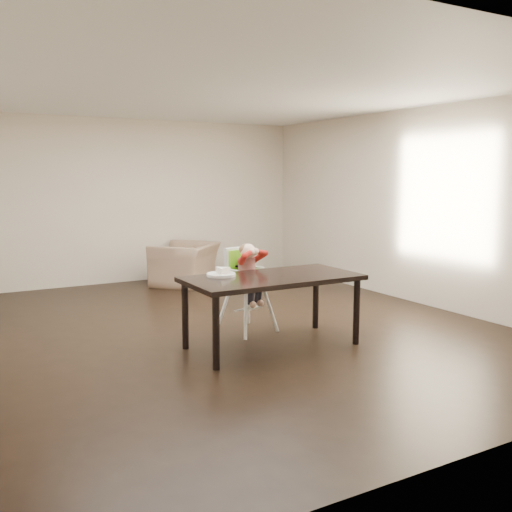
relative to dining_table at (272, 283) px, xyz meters
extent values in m
plane|color=black|center=(-0.15, 0.85, -0.67)|extent=(7.00, 7.00, 0.00)
cube|color=beige|center=(-0.15, 4.35, 0.68)|extent=(6.00, 0.02, 2.70)
cube|color=beige|center=(-0.15, -2.65, 0.68)|extent=(6.00, 0.02, 2.70)
cube|color=beige|center=(2.85, 0.85, 0.68)|extent=(0.02, 7.00, 2.70)
cube|color=white|center=(-0.15, 0.85, 2.03)|extent=(6.00, 7.00, 0.02)
cube|color=black|center=(0.00, 0.00, 0.05)|extent=(1.80, 0.90, 0.05)
cylinder|color=black|center=(-0.82, -0.37, -0.32)|extent=(0.07, 0.07, 0.70)
cylinder|color=black|center=(0.82, -0.37, -0.32)|extent=(0.07, 0.07, 0.70)
cylinder|color=black|center=(-0.82, 0.37, -0.32)|extent=(0.07, 0.07, 0.70)
cylinder|color=black|center=(0.82, 0.37, -0.32)|extent=(0.07, 0.07, 0.70)
cylinder|color=white|center=(-0.09, 0.41, -0.40)|extent=(0.05, 0.05, 0.54)
cylinder|color=white|center=(0.29, 0.50, -0.40)|extent=(0.05, 0.05, 0.54)
cylinder|color=white|center=(-0.18, 0.79, -0.40)|extent=(0.05, 0.05, 0.54)
cylinder|color=white|center=(0.19, 0.88, -0.40)|extent=(0.05, 0.05, 0.54)
cube|color=white|center=(0.05, 0.64, -0.13)|extent=(0.46, 0.43, 0.05)
cube|color=#71DA1B|center=(0.05, 0.64, -0.10)|extent=(0.37, 0.35, 0.03)
cube|color=white|center=(0.02, 0.79, 0.09)|extent=(0.39, 0.14, 0.40)
cube|color=#71DA1B|center=(0.02, 0.76, 0.08)|extent=(0.32, 0.10, 0.37)
cube|color=black|center=(-0.02, 0.68, 0.08)|extent=(0.07, 0.18, 0.02)
cube|color=black|center=(0.10, 0.71, 0.08)|extent=(0.07, 0.18, 0.02)
cylinder|color=#A81F13|center=(0.05, 0.64, 0.05)|extent=(0.27, 0.27, 0.26)
sphere|color=beige|center=(0.06, 0.63, 0.26)|extent=(0.21, 0.21, 0.17)
ellipsoid|color=brown|center=(0.05, 0.65, 0.28)|extent=(0.21, 0.20, 0.13)
sphere|color=beige|center=(0.05, 0.53, 0.26)|extent=(0.09, 0.09, 0.08)
sphere|color=beige|center=(0.11, 0.55, 0.26)|extent=(0.09, 0.09, 0.08)
cylinder|color=white|center=(-0.46, 0.25, 0.09)|extent=(0.31, 0.31, 0.02)
torus|color=white|center=(-0.46, 0.25, 0.10)|extent=(0.31, 0.31, 0.02)
imported|color=#997B61|center=(0.53, 3.65, -0.22)|extent=(1.21, 1.21, 0.90)
camera|label=1|loc=(-2.99, -4.97, 1.11)|focal=40.00mm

